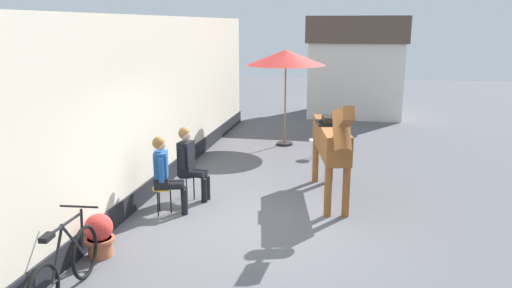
{
  "coord_description": "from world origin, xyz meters",
  "views": [
    {
      "loc": [
        1.33,
        -7.65,
        3.25
      ],
      "look_at": [
        -0.4,
        1.2,
        1.05
      ],
      "focal_mm": 34.73,
      "sensor_mm": 36.0,
      "label": 1
    }
  ],
  "objects": [
    {
      "name": "ground_plane",
      "position": [
        0.0,
        3.0,
        0.0
      ],
      "size": [
        40.0,
        40.0,
        0.0
      ],
      "primitive_type": "plane",
      "color": "#56565B"
    },
    {
      "name": "pub_facade_wall",
      "position": [
        -2.55,
        1.5,
        1.54
      ],
      "size": [
        0.34,
        14.0,
        3.4
      ],
      "color": "beige",
      "rests_on": "ground_plane"
    },
    {
      "name": "distant_cottage",
      "position": [
        1.4,
        10.53,
        1.8
      ],
      "size": [
        3.4,
        2.6,
        3.5
      ],
      "color": "silver",
      "rests_on": "ground_plane"
    },
    {
      "name": "seated_visitor_near",
      "position": [
        -1.78,
        0.06,
        0.78
      ],
      "size": [
        0.61,
        0.48,
        1.39
      ],
      "color": "gold",
      "rests_on": "ground_plane"
    },
    {
      "name": "seated_visitor_far",
      "position": [
        -1.6,
        0.84,
        0.78
      ],
      "size": [
        0.61,
        0.49,
        1.39
      ],
      "color": "black",
      "rests_on": "ground_plane"
    },
    {
      "name": "saddled_horse_center",
      "position": [
        1.0,
        1.34,
        1.16
      ],
      "size": [
        0.84,
        2.97,
        2.06
      ],
      "color": "brown",
      "rests_on": "ground_plane"
    },
    {
      "name": "flower_planter_near",
      "position": [
        -2.11,
        -1.68,
        0.33
      ],
      "size": [
        0.43,
        0.43,
        0.64
      ],
      "color": "#A85638",
      "rests_on": "ground_plane"
    },
    {
      "name": "leaning_bicycle",
      "position": [
        -1.95,
        -2.79,
        0.4
      ],
      "size": [
        0.5,
        1.76,
        1.02
      ],
      "color": "black",
      "rests_on": "ground_plane"
    },
    {
      "name": "cafe_parasol",
      "position": [
        -0.44,
        5.49,
        2.36
      ],
      "size": [
        2.1,
        2.1,
        2.58
      ],
      "color": "black",
      "rests_on": "ground_plane"
    },
    {
      "name": "spare_stool_white",
      "position": [
        0.49,
        4.3,
        0.4
      ],
      "size": [
        0.32,
        0.32,
        0.46
      ],
      "color": "white",
      "rests_on": "ground_plane"
    }
  ]
}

